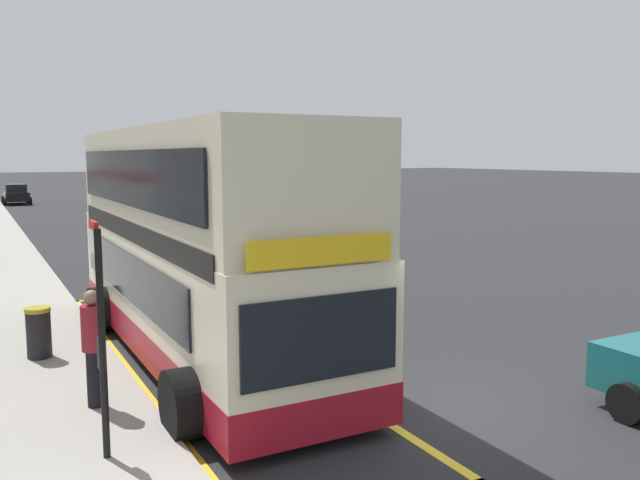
{
  "coord_description": "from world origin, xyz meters",
  "views": [
    {
      "loc": [
        -6.3,
        -7.87,
        3.9
      ],
      "look_at": [
        -0.0,
        3.8,
        2.18
      ],
      "focal_mm": 36.62,
      "sensor_mm": 36.0,
      "label": 1
    }
  ],
  "objects_px": {
    "bus_stop_sign": "(100,323)",
    "parked_car_black_behind": "(16,194)",
    "double_decker_bus": "(198,252)",
    "pedestrian_further_back": "(93,343)",
    "parked_car_navy_far": "(199,213)",
    "litter_bin": "(39,332)",
    "parked_car_white_kerbside": "(148,200)"
  },
  "relations": [
    {
      "from": "bus_stop_sign",
      "to": "parked_car_black_behind",
      "type": "xyz_separation_m",
      "value": [
        2.08,
        50.02,
        -1.05
      ]
    },
    {
      "from": "double_decker_bus",
      "to": "pedestrian_further_back",
      "type": "height_order",
      "value": "double_decker_bus"
    },
    {
      "from": "parked_car_navy_far",
      "to": "pedestrian_further_back",
      "type": "xyz_separation_m",
      "value": [
        -9.41,
        -24.15,
        0.32
      ]
    },
    {
      "from": "bus_stop_sign",
      "to": "litter_bin",
      "type": "xyz_separation_m",
      "value": [
        -0.33,
        4.76,
        -1.23
      ]
    },
    {
      "from": "parked_car_navy_far",
      "to": "parked_car_black_behind",
      "type": "distance_m",
      "value": 25.27
    },
    {
      "from": "parked_car_white_kerbside",
      "to": "pedestrian_further_back",
      "type": "relative_size",
      "value": 2.35
    },
    {
      "from": "double_decker_bus",
      "to": "parked_car_black_behind",
      "type": "distance_m",
      "value": 46.15
    },
    {
      "from": "parked_car_black_behind",
      "to": "pedestrian_further_back",
      "type": "height_order",
      "value": "pedestrian_further_back"
    },
    {
      "from": "parked_car_navy_far",
      "to": "parked_car_white_kerbside",
      "type": "height_order",
      "value": "same"
    },
    {
      "from": "double_decker_bus",
      "to": "parked_car_black_behind",
      "type": "relative_size",
      "value": 2.39
    },
    {
      "from": "double_decker_bus",
      "to": "parked_car_white_kerbside",
      "type": "distance_m",
      "value": 35.09
    },
    {
      "from": "bus_stop_sign",
      "to": "parked_car_white_kerbside",
      "type": "height_order",
      "value": "bus_stop_sign"
    },
    {
      "from": "bus_stop_sign",
      "to": "parked_car_black_behind",
      "type": "height_order",
      "value": "bus_stop_sign"
    },
    {
      "from": "parked_car_navy_far",
      "to": "parked_car_black_behind",
      "type": "relative_size",
      "value": 1.0
    },
    {
      "from": "parked_car_white_kerbside",
      "to": "pedestrian_further_back",
      "type": "height_order",
      "value": "pedestrian_further_back"
    },
    {
      "from": "parked_car_navy_far",
      "to": "parked_car_black_behind",
      "type": "height_order",
      "value": "same"
    },
    {
      "from": "pedestrian_further_back",
      "to": "litter_bin",
      "type": "xyz_separation_m",
      "value": [
        -0.51,
        3.01,
        -0.5
      ]
    },
    {
      "from": "parked_car_black_behind",
      "to": "litter_bin",
      "type": "bearing_deg",
      "value": -93.56
    },
    {
      "from": "pedestrian_further_back",
      "to": "litter_bin",
      "type": "relative_size",
      "value": 1.87
    },
    {
      "from": "bus_stop_sign",
      "to": "parked_car_black_behind",
      "type": "relative_size",
      "value": 0.7
    },
    {
      "from": "litter_bin",
      "to": "bus_stop_sign",
      "type": "bearing_deg",
      "value": -85.98
    },
    {
      "from": "bus_stop_sign",
      "to": "parked_car_navy_far",
      "type": "bearing_deg",
      "value": 69.69
    },
    {
      "from": "double_decker_bus",
      "to": "parked_car_white_kerbside",
      "type": "xyz_separation_m",
      "value": [
        7.32,
        34.29,
        -1.26
      ]
    },
    {
      "from": "parked_car_black_behind",
      "to": "litter_bin",
      "type": "xyz_separation_m",
      "value": [
        -2.42,
        -45.27,
        -0.18
      ]
    },
    {
      "from": "double_decker_bus",
      "to": "litter_bin",
      "type": "bearing_deg",
      "value": 163.06
    },
    {
      "from": "double_decker_bus",
      "to": "parked_car_black_behind",
      "type": "xyz_separation_m",
      "value": [
        -0.43,
        46.13,
        -1.26
      ]
    },
    {
      "from": "litter_bin",
      "to": "pedestrian_further_back",
      "type": "bearing_deg",
      "value": -80.42
    },
    {
      "from": "pedestrian_further_back",
      "to": "litter_bin",
      "type": "bearing_deg",
      "value": 99.58
    },
    {
      "from": "double_decker_bus",
      "to": "pedestrian_further_back",
      "type": "distance_m",
      "value": 3.31
    },
    {
      "from": "parked_car_white_kerbside",
      "to": "parked_car_navy_far",
      "type": "bearing_deg",
      "value": 87.27
    },
    {
      "from": "parked_car_black_behind",
      "to": "parked_car_white_kerbside",
      "type": "height_order",
      "value": "same"
    },
    {
      "from": "double_decker_bus",
      "to": "parked_car_navy_far",
      "type": "xyz_separation_m",
      "value": [
        7.08,
        22.01,
        -1.26
      ]
    }
  ]
}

